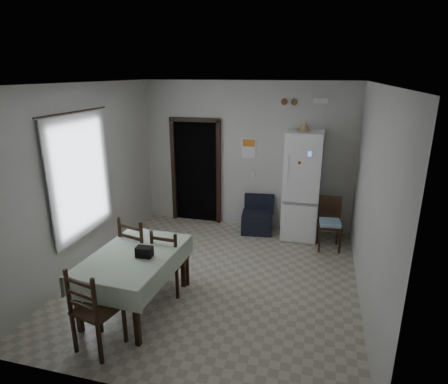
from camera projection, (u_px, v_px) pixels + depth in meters
ground at (216, 278)px, 5.78m from camera, size 4.50×4.50×0.00m
ceiling at (214, 83)px, 4.89m from camera, size 4.20×4.50×0.02m
wall_back at (246, 156)px, 7.41m from camera, size 4.20×0.02×2.90m
wall_front at (145, 263)px, 3.26m from camera, size 4.20×0.02×2.90m
wall_left at (86, 179)px, 5.84m from camera, size 0.02×4.50×2.90m
wall_right at (371, 201)px, 4.83m from camera, size 0.02×4.50×2.90m
doorway at (199, 170)px, 7.97m from camera, size 1.06×0.52×2.22m
window_recess at (74, 176)px, 5.64m from camera, size 0.10×1.20×1.60m
curtain at (81, 176)px, 5.61m from camera, size 0.02×1.45×1.85m
curtain_rod at (74, 112)px, 5.32m from camera, size 0.02×1.60×0.02m
calendar at (249, 148)px, 7.33m from camera, size 0.28×0.02×0.40m
calendar_image at (249, 143)px, 7.30m from camera, size 0.24×0.01×0.14m
light_switch at (253, 174)px, 7.47m from camera, size 0.08×0.02×0.12m
vent_left at (284, 102)px, 6.90m from camera, size 0.12×0.03×0.12m
vent_right at (294, 102)px, 6.85m from camera, size 0.12×0.03×0.12m
emergency_light at (321, 101)px, 6.71m from camera, size 0.25×0.07×0.09m
fridge at (302, 186)px, 6.97m from camera, size 0.67×0.67×2.03m
tan_cone at (304, 126)px, 6.62m from camera, size 0.26×0.26×0.19m
navy_seat at (257, 215)px, 7.37m from camera, size 0.66×0.64×0.72m
corner_chair at (330, 224)px, 6.63m from camera, size 0.45×0.45×0.94m
dining_table at (136, 281)px, 4.97m from camera, size 1.08×1.58×0.80m
black_bag at (144, 252)px, 4.75m from camera, size 0.21×0.13×0.14m
dining_chair_far_left at (142, 250)px, 5.49m from camera, size 0.57×0.57×1.10m
dining_chair_far_right at (171, 259)px, 5.34m from camera, size 0.45×0.45×0.98m
dining_chair_near_head at (97, 308)px, 4.18m from camera, size 0.54×0.54×1.06m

